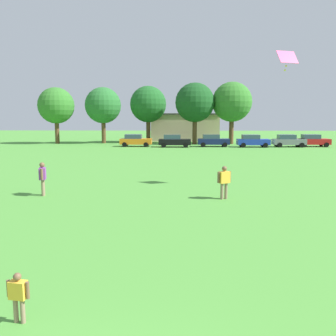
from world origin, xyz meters
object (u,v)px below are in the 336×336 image
Objects in this scene: bystander_near_trees at (43,176)px; tree_center at (148,104)px; parked_car_red_5 at (313,140)px; tree_far_left at (56,106)px; tree_left at (103,106)px; tree_right at (195,103)px; parked_car_navy_2 at (213,140)px; child_kite_flyer at (18,293)px; parked_car_gray_4 at (288,141)px; adult_bystander at (224,180)px; parked_car_blue_3 at (253,141)px; parked_car_black_1 at (174,141)px; tree_far_right at (232,102)px; kite at (287,58)px; parked_car_orange_0 at (135,140)px.

tree_center reaches higher than bystander_near_trees.
tree_far_left reaches higher than parked_car_red_5.
tree_left is 0.96× the size of tree_center.
tree_right reaches higher than bystander_near_trees.
parked_car_navy_2 is (11.40, 31.71, -0.15)m from bystander_near_trees.
tree_left is (-8.88, 49.25, 5.22)m from child_kite_flyer.
parked_car_navy_2 is 1.00× the size of parked_car_gray_4.
bystander_near_trees is 38.28m from parked_car_gray_4.
adult_bystander is 0.18× the size of tree_center.
child_kite_flyer is 43.63m from parked_car_navy_2.
parked_car_navy_2 is 5.32m from parked_car_blue_3.
tree_far_left reaches higher than adult_bystander.
tree_far_right reaches higher than parked_car_black_1.
child_kite_flyer is at bearing -79.78° from tree_left.
bystander_near_trees is 0.39× the size of parked_car_navy_2.
parked_car_navy_2 is at bearing -65.46° from tree_right.
adult_bystander is 0.37× the size of parked_car_blue_3.
parked_car_blue_3 is 1.00× the size of parked_car_gray_4.
kite is 0.13× the size of tree_far_right.
parked_car_navy_2 is at bearing -40.30° from tree_center.
tree_center is (1.08, 8.21, 5.18)m from parked_car_orange_0.
tree_right is (0.04, 37.28, 5.21)m from adult_bystander.
parked_car_navy_2 is 13.61m from tree_center.
tree_center is (-7.25, 40.35, 5.09)m from adult_bystander.
tree_center reaches higher than parked_car_navy_2.
parked_car_blue_3 is 0.46× the size of tree_far_right.
parked_car_orange_0 is at bearing -97.47° from tree_center.
child_kite_flyer is 48.33m from parked_car_red_5.
tree_far_right is (5.57, 0.39, 0.09)m from tree_right.
child_kite_flyer is 0.11× the size of tree_center.
parked_car_orange_0 is at bearing 178.11° from parked_car_blue_3.
kite reaches higher than parked_car_orange_0.
tree_right reaches higher than child_kite_flyer.
parked_car_black_1 is 19.74m from tree_far_left.
tree_far_right reaches higher than parked_car_orange_0.
parked_car_navy_2 is (5.30, 0.93, 0.00)m from parked_car_black_1.
parked_car_navy_2 is (-1.26, 29.19, -6.23)m from kite.
adult_bystander is at bearing -111.37° from parked_car_gray_4.
tree_left is at bearing -8.09° from bystander_near_trees.
tree_left reaches higher than bystander_near_trees.
child_kite_flyer is at bearing -93.03° from parked_car_black_1.
tree_far_right reaches higher than tree_left.
parked_car_black_1 is 11.30m from tree_center.
tree_center is (-2.07, 51.12, 5.45)m from child_kite_flyer.
tree_left is at bearing 147.04° from parked_car_black_1.
parked_car_black_1 is 1.00× the size of parked_car_blue_3.
parked_car_blue_3 is at bearing -36.67° from tree_right.
parked_car_navy_2 is (10.68, 0.07, 0.00)m from parked_car_orange_0.
tree_far_left reaches higher than bystander_near_trees.
tree_left is (-11.11, 7.20, 4.95)m from parked_car_black_1.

